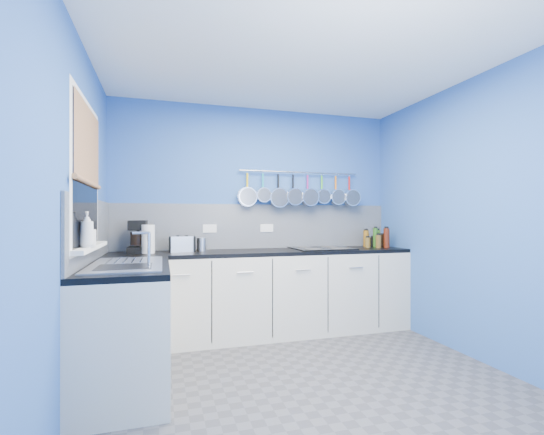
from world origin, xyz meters
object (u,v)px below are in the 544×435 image
toaster (182,244)px  soap_bottle_b (89,234)px  canister (202,244)px  hob (321,248)px  soap_bottle_a (87,229)px  paper_towel (148,239)px  coffee_maker (138,237)px

toaster → soap_bottle_b: bearing=-129.2°
canister → hob: 1.32m
soap_bottle_a → soap_bottle_b: 0.07m
soap_bottle_b → hob: size_ratio=0.27×
paper_towel → coffee_maker: bearing=140.6°
soap_bottle_a → canister: (0.87, 1.22, -0.20)m
soap_bottle_a → hob: 2.49m
soap_bottle_a → hob: size_ratio=0.38×
soap_bottle_b → paper_towel: size_ratio=0.61×
paper_towel → canister: 0.54m
soap_bottle_b → coffee_maker: 1.16m
toaster → canister: toaster is taller
soap_bottle_a → soap_bottle_b: (0.00, 0.06, -0.03)m
coffee_maker → hob: size_ratio=0.51×
soap_bottle_b → canister: size_ratio=1.24×
coffee_maker → soap_bottle_b: bearing=-98.6°
coffee_maker → hob: bearing=1.8°
coffee_maker → toaster: 0.44m
soap_bottle_a → canister: soap_bottle_a is taller
paper_towel → hob: 1.85m
soap_bottle_a → toaster: bearing=60.7°
paper_towel → coffee_maker: size_ratio=0.87×
paper_towel → soap_bottle_a: bearing=-107.3°
soap_bottle_a → coffee_maker: size_ratio=0.74×
coffee_maker → canister: size_ratio=2.32×
soap_bottle_a → hob: bearing=27.4°
soap_bottle_b → toaster: bearing=59.4°
coffee_maker → canister: coffee_maker is taller
coffee_maker → toaster: size_ratio=1.31×
toaster → canister: 0.20m
canister → hob: (1.32, -0.09, -0.06)m
toaster → canister: bearing=-2.9°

